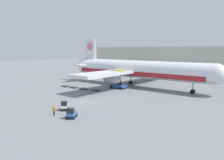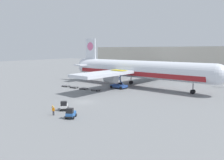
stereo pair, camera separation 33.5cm
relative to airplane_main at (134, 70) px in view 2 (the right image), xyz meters
The scene contains 12 objects.
ground_plane 27.74m from the airplane_main, 87.99° to the right, with size 400.00×400.00×0.00m, color slate.
terminal_building 39.94m from the airplane_main, 81.14° to the left, with size 90.00×18.20×14.00m.
airplane_main is the anchor object (origin of this frame).
scissor_lift_loader 7.57m from the airplane_main, 108.95° to the right, with size 5.50×3.88×6.03m.
baggage_tug_foreground 39.10m from the airplane_main, 79.46° to the right, with size 2.46×2.81×2.00m.
baggage_tug_mid 35.36m from the airplane_main, 86.58° to the right, with size 2.69×2.77×2.00m.
baggage_dolly_lead 24.07m from the airplane_main, 143.92° to the right, with size 3.72×1.56×0.48m.
baggage_dolly_second 21.17m from the airplane_main, 136.68° to the right, with size 3.72×1.56×0.48m.
baggage_dolly_third 18.49m from the airplane_main, 126.88° to the right, with size 3.72×1.56×0.48m.
baggage_dolly_trail 16.12m from the airplane_main, 112.58° to the right, with size 3.72×1.56×0.48m.
ground_crew_near 39.12m from the airplane_main, 85.45° to the right, with size 0.53×0.34×1.78m.
traffic_cone_near 35.10m from the airplane_main, 93.05° to the right, with size 0.40×0.40×0.58m.
Camera 2 is at (34.25, -39.41, 12.59)m, focal length 35.00 mm.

